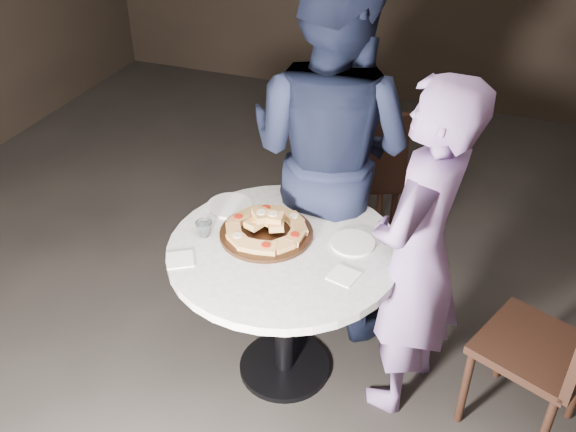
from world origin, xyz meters
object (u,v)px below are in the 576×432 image
(table, at_px, (284,272))
(serving_board, at_px, (266,233))
(chair_far, at_px, (362,170))
(diner_navy, at_px, (330,152))
(diner_teal, at_px, (418,256))
(chair_right, at_px, (560,347))
(water_glass, at_px, (204,229))
(focaccia_pile, at_px, (266,226))

(table, xyz_separation_m, serving_board, (-0.11, 0.05, 0.15))
(serving_board, xyz_separation_m, chair_far, (0.17, 1.09, -0.22))
(diner_navy, height_order, diner_teal, diner_navy)
(serving_board, bearing_deg, table, -25.63)
(table, relative_size, chair_right, 1.47)
(table, distance_m, serving_board, 0.19)
(serving_board, bearing_deg, water_glass, -158.91)
(chair_far, relative_size, diner_teal, 0.60)
(chair_far, xyz_separation_m, diner_navy, (-0.04, -0.54, 0.39))
(water_glass, relative_size, chair_right, 0.08)
(diner_teal, bearing_deg, diner_navy, -118.42)
(table, xyz_separation_m, chair_right, (1.21, 0.05, -0.10))
(water_glass, xyz_separation_m, chair_far, (0.43, 1.19, -0.25))
(chair_far, bearing_deg, serving_board, 57.38)
(water_glass, relative_size, chair_far, 0.08)
(table, bearing_deg, diner_navy, 88.05)
(chair_far, height_order, diner_teal, diner_teal)
(chair_right, bearing_deg, diner_navy, -92.03)
(diner_teal, bearing_deg, focaccia_pile, -73.20)
(table, bearing_deg, diner_teal, 9.03)
(serving_board, distance_m, diner_navy, 0.58)
(chair_right, distance_m, diner_navy, 1.37)
(water_glass, xyz_separation_m, diner_navy, (0.39, 0.64, 0.14))
(chair_far, height_order, chair_right, chair_far)
(serving_board, xyz_separation_m, focaccia_pile, (-0.00, 0.00, 0.04))
(chair_far, bearing_deg, diner_teal, 92.27)
(serving_board, xyz_separation_m, diner_teal, (0.68, 0.04, 0.03))
(chair_far, bearing_deg, diner_navy, 61.76)
(serving_board, xyz_separation_m, diner_navy, (0.13, 0.54, 0.17))
(table, height_order, focaccia_pile, focaccia_pile)
(table, xyz_separation_m, diner_navy, (0.02, 0.59, 0.32))
(table, relative_size, diner_navy, 0.72)
(focaccia_pile, relative_size, chair_right, 0.41)
(serving_board, relative_size, diner_teal, 0.26)
(chair_far, distance_m, diner_navy, 0.67)
(serving_board, height_order, chair_far, chair_far)
(diner_teal, bearing_deg, water_glass, -67.71)
(focaccia_pile, bearing_deg, serving_board, -81.24)
(chair_far, relative_size, chair_right, 1.06)
(chair_far, bearing_deg, chair_right, 112.81)
(focaccia_pile, bearing_deg, water_glass, -158.04)
(water_glass, height_order, diner_teal, diner_teal)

